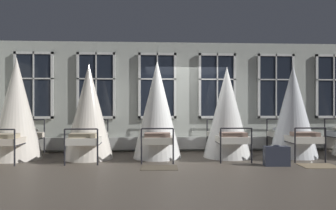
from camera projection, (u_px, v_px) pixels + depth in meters
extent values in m
plane|color=brown|center=(193.00, 158.00, 7.94)|extent=(25.33, 25.33, 0.00)
cube|color=#B2B7AD|center=(187.00, 97.00, 9.20)|extent=(13.67, 0.10, 3.23)
cube|color=black|center=(34.00, 85.00, 8.86)|extent=(1.12, 0.02, 1.94)
cube|color=silver|center=(34.00, 117.00, 8.85)|extent=(1.12, 0.06, 0.07)
cube|color=silver|center=(34.00, 53.00, 8.86)|extent=(1.12, 0.06, 0.07)
cube|color=silver|center=(15.00, 85.00, 8.83)|extent=(0.07, 0.06, 1.94)
cube|color=silver|center=(52.00, 85.00, 8.88)|extent=(0.07, 0.06, 1.94)
cube|color=silver|center=(34.00, 85.00, 8.86)|extent=(0.04, 0.06, 1.94)
cube|color=silver|center=(34.00, 79.00, 8.86)|extent=(1.12, 0.06, 0.04)
cube|color=black|center=(96.00, 85.00, 8.95)|extent=(1.12, 0.02, 1.94)
cube|color=silver|center=(96.00, 117.00, 8.95)|extent=(1.12, 0.06, 0.07)
cube|color=silver|center=(96.00, 53.00, 8.95)|extent=(1.12, 0.06, 0.07)
cube|color=silver|center=(78.00, 85.00, 8.92)|extent=(0.07, 0.06, 1.94)
cube|color=silver|center=(114.00, 85.00, 8.98)|extent=(0.07, 0.06, 1.94)
cube|color=silver|center=(96.00, 85.00, 8.95)|extent=(0.04, 0.06, 1.94)
cube|color=silver|center=(96.00, 79.00, 8.95)|extent=(1.12, 0.06, 0.04)
cube|color=black|center=(157.00, 86.00, 9.04)|extent=(1.12, 0.02, 1.94)
cube|color=silver|center=(157.00, 117.00, 9.04)|extent=(1.12, 0.06, 0.07)
cube|color=silver|center=(157.00, 54.00, 9.04)|extent=(1.12, 0.06, 0.07)
cube|color=silver|center=(139.00, 86.00, 9.02)|extent=(0.07, 0.06, 1.94)
cube|color=silver|center=(175.00, 86.00, 9.07)|extent=(0.07, 0.06, 1.94)
cube|color=silver|center=(157.00, 86.00, 9.04)|extent=(0.04, 0.06, 1.94)
cube|color=silver|center=(157.00, 79.00, 9.04)|extent=(1.12, 0.06, 0.04)
cube|color=black|center=(217.00, 86.00, 9.14)|extent=(1.12, 0.02, 1.94)
cube|color=silver|center=(217.00, 117.00, 9.14)|extent=(1.12, 0.06, 0.07)
cube|color=silver|center=(217.00, 55.00, 9.14)|extent=(1.12, 0.06, 0.07)
cube|color=silver|center=(200.00, 86.00, 9.11)|extent=(0.07, 0.06, 1.94)
cube|color=silver|center=(235.00, 86.00, 9.17)|extent=(0.07, 0.06, 1.94)
cube|color=silver|center=(217.00, 86.00, 9.14)|extent=(0.04, 0.06, 1.94)
cube|color=silver|center=(217.00, 79.00, 9.14)|extent=(1.12, 0.06, 0.04)
cube|color=black|center=(276.00, 86.00, 9.23)|extent=(1.12, 0.02, 1.94)
cube|color=silver|center=(276.00, 117.00, 9.23)|extent=(1.12, 0.06, 0.07)
cube|color=silver|center=(276.00, 55.00, 9.23)|extent=(1.12, 0.06, 0.07)
cube|color=silver|center=(259.00, 86.00, 9.20)|extent=(0.07, 0.06, 1.94)
cube|color=silver|center=(293.00, 86.00, 9.26)|extent=(0.07, 0.06, 1.94)
cube|color=silver|center=(276.00, 86.00, 9.23)|extent=(0.04, 0.06, 1.94)
cube|color=silver|center=(276.00, 80.00, 9.23)|extent=(1.12, 0.06, 0.04)
cube|color=black|center=(334.00, 86.00, 9.33)|extent=(1.12, 0.02, 1.94)
cube|color=silver|center=(334.00, 117.00, 9.33)|extent=(1.12, 0.06, 0.07)
cube|color=silver|center=(334.00, 56.00, 9.33)|extent=(1.12, 0.06, 0.07)
cube|color=silver|center=(317.00, 86.00, 9.30)|extent=(0.07, 0.06, 1.94)
cube|color=silver|center=(334.00, 86.00, 9.33)|extent=(0.04, 0.06, 1.94)
cube|color=silver|center=(334.00, 80.00, 9.33)|extent=(1.12, 0.06, 0.04)
cube|color=silver|center=(188.00, 143.00, 9.07)|extent=(9.53, 0.10, 0.36)
cylinder|color=black|center=(18.00, 137.00, 8.68)|extent=(0.04, 0.04, 0.95)
cylinder|color=black|center=(44.00, 136.00, 8.71)|extent=(0.04, 0.04, 0.95)
cylinder|color=black|center=(15.00, 148.00, 6.87)|extent=(0.04, 0.04, 0.82)
cylinder|color=black|center=(2.00, 141.00, 7.76)|extent=(0.06, 1.84, 0.03)
cylinder|color=black|center=(31.00, 141.00, 7.79)|extent=(0.06, 1.84, 0.03)
cylinder|color=black|center=(31.00, 120.00, 8.69)|extent=(0.74, 0.04, 0.03)
cube|color=beige|center=(16.00, 138.00, 7.77)|extent=(0.78, 1.87, 0.16)
ellipsoid|color=#B7B2A3|center=(28.00, 130.00, 8.45)|extent=(0.58, 0.41, 0.14)
cube|color=tan|center=(4.00, 136.00, 7.12)|extent=(0.62, 0.37, 0.10)
cone|color=silver|center=(16.00, 108.00, 7.77)|extent=(1.26, 1.26, 2.59)
cylinder|color=black|center=(82.00, 136.00, 8.76)|extent=(0.04, 0.04, 0.95)
cylinder|color=black|center=(108.00, 136.00, 8.81)|extent=(0.04, 0.04, 0.95)
cylinder|color=black|center=(65.00, 147.00, 6.93)|extent=(0.04, 0.04, 0.82)
cylinder|color=black|center=(98.00, 147.00, 6.98)|extent=(0.04, 0.04, 0.82)
cylinder|color=black|center=(74.00, 141.00, 7.85)|extent=(0.06, 1.84, 0.03)
cylinder|color=black|center=(103.00, 141.00, 7.90)|extent=(0.06, 1.84, 0.03)
cylinder|color=black|center=(95.00, 120.00, 8.79)|extent=(0.74, 0.04, 0.03)
cylinder|color=black|center=(81.00, 129.00, 6.96)|extent=(0.74, 0.04, 0.03)
cube|color=silver|center=(89.00, 138.00, 7.87)|extent=(0.79, 1.87, 0.16)
ellipsoid|color=silver|center=(93.00, 130.00, 8.55)|extent=(0.58, 0.41, 0.14)
cube|color=tan|center=(83.00, 135.00, 7.22)|extent=(0.62, 0.37, 0.10)
cone|color=silver|center=(89.00, 111.00, 7.87)|extent=(1.26, 1.26, 2.43)
cylinder|color=black|center=(144.00, 136.00, 8.92)|extent=(0.04, 0.04, 0.95)
cylinder|color=black|center=(170.00, 136.00, 8.95)|extent=(0.04, 0.04, 0.95)
cylinder|color=black|center=(141.00, 146.00, 7.09)|extent=(0.04, 0.04, 0.82)
cylinder|color=black|center=(173.00, 146.00, 7.12)|extent=(0.04, 0.04, 0.82)
cylinder|color=black|center=(143.00, 140.00, 8.01)|extent=(0.05, 1.84, 0.03)
cylinder|color=black|center=(171.00, 140.00, 8.04)|extent=(0.05, 1.84, 0.03)
cylinder|color=black|center=(157.00, 119.00, 8.94)|extent=(0.74, 0.04, 0.03)
cylinder|color=black|center=(157.00, 129.00, 7.10)|extent=(0.74, 0.04, 0.03)
cube|color=#B7B2A3|center=(157.00, 137.00, 8.02)|extent=(0.78, 1.87, 0.16)
ellipsoid|color=silver|center=(157.00, 130.00, 8.70)|extent=(0.58, 0.41, 0.14)
cube|color=gray|center=(157.00, 135.00, 7.36)|extent=(0.62, 0.37, 0.10)
cone|color=white|center=(157.00, 109.00, 8.02)|extent=(1.26, 1.26, 2.54)
cylinder|color=black|center=(207.00, 135.00, 9.02)|extent=(0.04, 0.04, 0.95)
cylinder|color=black|center=(232.00, 135.00, 9.06)|extent=(0.04, 0.04, 0.95)
cylinder|color=black|center=(221.00, 146.00, 7.19)|extent=(0.04, 0.04, 0.82)
cylinder|color=black|center=(252.00, 146.00, 7.22)|extent=(0.04, 0.04, 0.82)
cylinder|color=black|center=(213.00, 140.00, 8.11)|extent=(0.05, 1.84, 0.03)
cylinder|color=black|center=(241.00, 140.00, 8.14)|extent=(0.05, 1.84, 0.03)
cylinder|color=black|center=(220.00, 119.00, 9.04)|extent=(0.74, 0.04, 0.03)
cylinder|color=black|center=(236.00, 128.00, 7.21)|extent=(0.74, 0.04, 0.03)
cube|color=silver|center=(227.00, 137.00, 8.12)|extent=(0.77, 1.86, 0.16)
ellipsoid|color=#B7B2A3|center=(221.00, 129.00, 8.80)|extent=(0.57, 0.40, 0.14)
cube|color=gray|center=(233.00, 134.00, 7.46)|extent=(0.61, 0.36, 0.10)
cone|color=white|center=(227.00, 112.00, 8.12)|extent=(1.26, 1.26, 2.39)
cylinder|color=black|center=(267.00, 135.00, 9.10)|extent=(0.04, 0.04, 0.95)
cylinder|color=black|center=(291.00, 135.00, 9.13)|extent=(0.04, 0.04, 0.95)
cylinder|color=black|center=(295.00, 145.00, 7.27)|extent=(0.04, 0.04, 0.82)
cylinder|color=black|center=(325.00, 145.00, 7.30)|extent=(0.04, 0.04, 0.82)
cylinder|color=black|center=(279.00, 140.00, 8.19)|extent=(0.06, 1.84, 0.03)
cylinder|color=black|center=(307.00, 139.00, 8.21)|extent=(0.06, 1.84, 0.03)
cylinder|color=black|center=(279.00, 119.00, 9.12)|extent=(0.74, 0.04, 0.03)
cylinder|color=black|center=(310.00, 128.00, 7.28)|extent=(0.74, 0.04, 0.03)
cube|color=silver|center=(293.00, 137.00, 8.20)|extent=(0.78, 1.87, 0.16)
ellipsoid|color=silver|center=(283.00, 129.00, 8.88)|extent=(0.58, 0.41, 0.14)
cube|color=gray|center=(305.00, 134.00, 7.54)|extent=(0.62, 0.37, 0.10)
cone|color=white|center=(293.00, 111.00, 8.20)|extent=(1.26, 1.26, 2.44)
cylinder|color=black|center=(325.00, 135.00, 9.21)|extent=(0.04, 0.04, 0.95)
cylinder|color=black|center=(336.00, 119.00, 9.23)|extent=(0.74, 0.04, 0.03)
cube|color=brown|center=(159.00, 168.00, 6.69)|extent=(0.82, 0.59, 0.01)
cube|color=#8E7A5B|center=(318.00, 166.00, 6.88)|extent=(0.82, 0.59, 0.01)
cube|color=#2D3342|center=(277.00, 156.00, 6.90)|extent=(0.57, 0.23, 0.44)
cube|color=tan|center=(275.00, 155.00, 7.01)|extent=(0.50, 0.04, 0.03)
torus|color=#2D3342|center=(277.00, 146.00, 6.90)|extent=(0.15, 0.15, 0.02)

